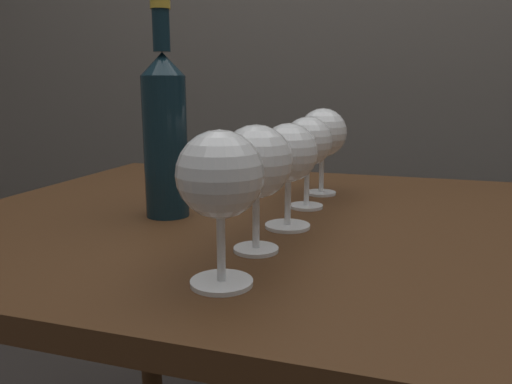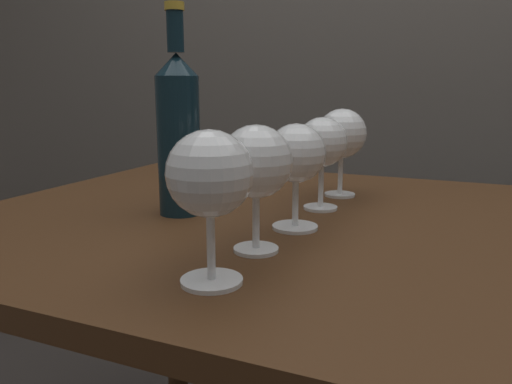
{
  "view_description": "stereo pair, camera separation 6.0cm",
  "coord_description": "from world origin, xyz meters",
  "px_view_note": "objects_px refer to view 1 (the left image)",
  "views": [
    {
      "loc": [
        0.07,
        -0.74,
        0.91
      ],
      "look_at": [
        -0.1,
        -0.18,
        0.78
      ],
      "focal_mm": 34.55,
      "sensor_mm": 36.0,
      "label": 1
    },
    {
      "loc": [
        0.13,
        -0.72,
        0.91
      ],
      "look_at": [
        -0.1,
        -0.18,
        0.78
      ],
      "focal_mm": 34.55,
      "sensor_mm": 36.0,
      "label": 2
    }
  ],
  "objects_px": {
    "wine_glass_white": "(220,178)",
    "wine_glass_amber": "(323,135)",
    "wine_bottle": "(165,132)",
    "wine_glass_merlot": "(288,156)",
    "wine_glass_pinot": "(256,164)",
    "wine_glass_port": "(308,144)"
  },
  "relations": [
    {
      "from": "wine_glass_white",
      "to": "wine_bottle",
      "type": "relative_size",
      "value": 0.49
    },
    {
      "from": "wine_glass_pinot",
      "to": "wine_glass_merlot",
      "type": "distance_m",
      "value": 0.12
    },
    {
      "from": "wine_glass_port",
      "to": "wine_glass_amber",
      "type": "height_order",
      "value": "wine_glass_amber"
    },
    {
      "from": "wine_glass_white",
      "to": "wine_glass_merlot",
      "type": "distance_m",
      "value": 0.23
    },
    {
      "from": "wine_glass_merlot",
      "to": "wine_bottle",
      "type": "distance_m",
      "value": 0.2
    },
    {
      "from": "wine_glass_amber",
      "to": "wine_bottle",
      "type": "bearing_deg",
      "value": -131.64
    },
    {
      "from": "wine_glass_amber",
      "to": "wine_glass_merlot",
      "type": "bearing_deg",
      "value": -91.49
    },
    {
      "from": "wine_glass_white",
      "to": "wine_glass_amber",
      "type": "xyz_separation_m",
      "value": [
        0.02,
        0.47,
        0.0
      ]
    },
    {
      "from": "wine_glass_port",
      "to": "wine_bottle",
      "type": "height_order",
      "value": "wine_bottle"
    },
    {
      "from": "wine_bottle",
      "to": "wine_glass_white",
      "type": "bearing_deg",
      "value": -52.22
    },
    {
      "from": "wine_glass_white",
      "to": "wine_glass_pinot",
      "type": "relative_size",
      "value": 1.02
    },
    {
      "from": "wine_glass_pinot",
      "to": "wine_bottle",
      "type": "relative_size",
      "value": 0.49
    },
    {
      "from": "wine_glass_pinot",
      "to": "wine_glass_port",
      "type": "xyz_separation_m",
      "value": [
        0.01,
        0.24,
        -0.0
      ]
    },
    {
      "from": "wine_glass_amber",
      "to": "wine_glass_port",
      "type": "bearing_deg",
      "value": -92.49
    },
    {
      "from": "wine_glass_white",
      "to": "wine_glass_port",
      "type": "xyz_separation_m",
      "value": [
        0.02,
        0.36,
        -0.0
      ]
    },
    {
      "from": "wine_glass_port",
      "to": "wine_bottle",
      "type": "relative_size",
      "value": 0.47
    },
    {
      "from": "wine_glass_pinot",
      "to": "wine_glass_white",
      "type": "bearing_deg",
      "value": -91.1
    },
    {
      "from": "wine_glass_merlot",
      "to": "wine_glass_pinot",
      "type": "bearing_deg",
      "value": -96.1
    },
    {
      "from": "wine_bottle",
      "to": "wine_glass_amber",
      "type": "bearing_deg",
      "value": 48.36
    },
    {
      "from": "wine_glass_merlot",
      "to": "wine_glass_port",
      "type": "xyz_separation_m",
      "value": [
        0.0,
        0.13,
        0.0
      ]
    },
    {
      "from": "wine_glass_merlot",
      "to": "wine_glass_port",
      "type": "relative_size",
      "value": 0.99
    },
    {
      "from": "wine_glass_port",
      "to": "wine_glass_amber",
      "type": "xyz_separation_m",
      "value": [
        0.0,
        0.11,
        0.01
      ]
    }
  ]
}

